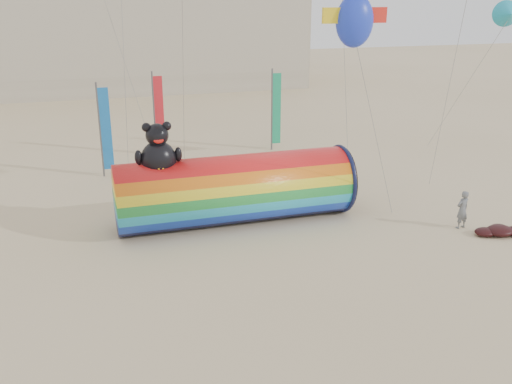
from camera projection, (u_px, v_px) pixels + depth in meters
name	position (u px, v px, depth m)	size (l,w,h in m)	color
ground	(255.00, 267.00, 21.19)	(160.00, 160.00, 0.00)	#CCB58C
windsock_assembly	(235.00, 187.00, 24.94)	(10.36, 3.16, 4.78)	red
kite_handler	(462.00, 210.00, 24.43)	(0.62, 0.40, 1.69)	slate
fabric_bundle	(503.00, 230.00, 24.00)	(2.62, 1.35, 0.41)	#3E0B0B
festival_banners	(183.00, 117.00, 34.05)	(11.37, 3.65, 5.20)	#59595E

